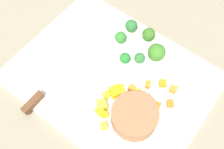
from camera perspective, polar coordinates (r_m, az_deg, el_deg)
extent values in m
plane|color=gray|center=(0.66, 0.00, -0.91)|extent=(4.00, 4.00, 0.00)
cube|color=white|center=(0.65, 0.00, -0.67)|extent=(0.46, 0.35, 0.01)
cylinder|color=#98643F|center=(0.59, 4.74, -8.68)|extent=(0.10, 0.10, 0.04)
cube|color=silver|center=(0.69, -5.15, 5.81)|extent=(0.02, 0.16, 0.00)
cube|color=brown|center=(0.64, -16.22, -5.64)|extent=(0.02, 0.06, 0.02)
cube|color=orange|center=(0.62, 9.56, -6.44)|extent=(0.01, 0.02, 0.01)
cube|color=orange|center=(0.63, 4.23, -2.82)|extent=(0.02, 0.01, 0.02)
cube|color=orange|center=(0.64, 12.70, -3.06)|extent=(0.02, 0.02, 0.02)
cube|color=orange|center=(0.64, 10.53, -1.85)|extent=(0.02, 0.02, 0.01)
cube|color=orange|center=(0.64, 7.50, -2.12)|extent=(0.02, 0.02, 0.01)
cube|color=orange|center=(0.63, 12.08, -6.01)|extent=(0.02, 0.02, 0.01)
cube|color=yellow|center=(0.60, -1.50, -8.43)|extent=(0.02, 0.02, 0.01)
cube|color=gold|center=(0.61, -2.16, -6.44)|extent=(0.03, 0.03, 0.02)
cube|color=yellow|center=(0.62, 2.46, -4.24)|extent=(0.01, 0.01, 0.01)
cube|color=yellow|center=(0.62, -1.12, -4.30)|extent=(0.02, 0.02, 0.01)
cube|color=yellow|center=(0.62, 0.61, -3.68)|extent=(0.03, 0.03, 0.02)
cube|color=yellow|center=(0.59, -1.70, -10.79)|extent=(0.02, 0.02, 0.01)
cube|color=yellow|center=(0.63, 1.73, -3.07)|extent=(0.03, 0.03, 0.01)
cube|color=yellow|center=(0.61, -2.59, -7.78)|extent=(0.02, 0.02, 0.01)
cube|color=yellow|center=(0.63, 5.24, -3.80)|extent=(0.02, 0.01, 0.01)
cylinder|color=#81BD54|center=(0.68, 9.12, 3.83)|extent=(0.02, 0.02, 0.01)
sphere|color=#397726|center=(0.67, 9.33, 4.62)|extent=(0.04, 0.04, 0.04)
cylinder|color=#8DC354|center=(0.71, 7.56, 7.57)|extent=(0.01, 0.01, 0.01)
sphere|color=#356921|center=(0.70, 7.70, 8.31)|extent=(0.03, 0.03, 0.03)
cylinder|color=#98AB57|center=(0.67, 2.74, 2.86)|extent=(0.01, 0.01, 0.01)
sphere|color=#23782B|center=(0.66, 2.78, 3.43)|extent=(0.03, 0.03, 0.03)
cylinder|color=#8BB966|center=(0.67, 5.72, 2.87)|extent=(0.01, 0.01, 0.01)
sphere|color=#2F6E32|center=(0.66, 5.81, 3.45)|extent=(0.03, 0.03, 0.03)
cylinder|color=#8DBD5E|center=(0.72, 3.99, 9.35)|extent=(0.01, 0.01, 0.02)
sphere|color=#2C6B2F|center=(0.71, 4.07, 10.16)|extent=(0.03, 0.03, 0.03)
cylinder|color=#85BE66|center=(0.70, 1.78, 7.05)|extent=(0.01, 0.01, 0.02)
sphere|color=#327A2F|center=(0.68, 1.82, 7.81)|extent=(0.03, 0.03, 0.03)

